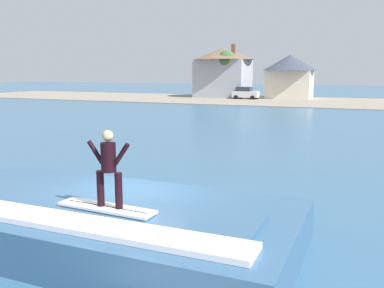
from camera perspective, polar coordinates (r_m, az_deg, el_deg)
ground_plane at (r=11.49m, az=-8.32°, el=-10.74°), size 260.00×260.00×0.00m
wave_crest at (r=10.39m, az=-12.89°, el=-10.17°), size 9.45×4.58×1.08m
surfboard at (r=9.35m, az=-11.59°, el=-8.50°), size 2.31×0.62×0.06m
surfer at (r=9.04m, az=-11.28°, el=-2.80°), size 1.05×0.32×1.68m
shoreline_bank at (r=59.31m, az=17.59°, el=5.48°), size 120.00×20.53×0.08m
car_near_shore at (r=63.05m, az=7.29°, el=6.90°), size 3.84×2.18×1.86m
house_with_chimney at (r=67.38m, az=4.27°, el=10.05°), size 9.79×9.79×8.24m
house_small_cottage at (r=65.34m, az=13.16°, el=9.39°), size 8.12×8.12×6.57m
tree_tall_bare at (r=64.98m, az=4.75°, el=11.20°), size 2.85×2.85×7.28m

